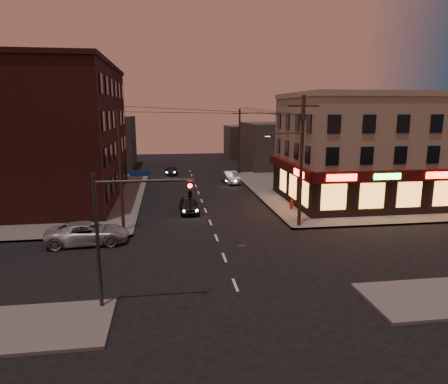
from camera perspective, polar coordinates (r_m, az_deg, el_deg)
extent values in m
plane|color=black|center=(25.33, 0.05, -9.37)|extent=(120.00, 120.00, 0.00)
cube|color=#514F4C|center=(48.34, 18.22, 0.37)|extent=(24.00, 28.00, 0.15)
cube|color=#514F4C|center=(45.73, -26.66, -0.92)|extent=(24.00, 28.00, 0.15)
cube|color=tan|center=(41.87, 19.52, 5.64)|extent=(15.00, 12.00, 10.00)
cube|color=tan|center=(41.69, 20.03, 12.82)|extent=(15.20, 12.20, 0.50)
cube|color=black|center=(37.23, 23.38, -0.49)|extent=(15.12, 0.25, 3.40)
cube|color=black|center=(39.45, 9.56, 0.97)|extent=(0.25, 12.12, 3.40)
cube|color=#410B0A|center=(36.67, 23.85, 2.16)|extent=(15.60, 0.50, 0.90)
cube|color=#410B0A|center=(39.07, 9.23, 3.55)|extent=(0.50, 12.60, 0.90)
cube|color=#FF140C|center=(33.92, 16.47, 1.98)|extent=(2.60, 0.06, 0.55)
cube|color=#FF140C|center=(38.43, 28.50, 2.13)|extent=(2.60, 0.06, 0.55)
cube|color=#26FF3F|center=(35.77, 22.31, 2.07)|extent=(2.40, 0.06, 0.50)
cube|color=#FF140C|center=(35.41, 10.64, 2.66)|extent=(0.06, 2.60, 0.55)
cube|color=orange|center=(36.78, 22.72, -0.42)|extent=(12.40, 0.08, 2.20)
cube|color=orange|center=(38.45, 9.80, 0.83)|extent=(0.08, 8.40, 2.20)
cube|color=#451B16|center=(43.88, -23.08, 7.60)|extent=(12.00, 20.00, 13.00)
cube|color=#3F3D3A|center=(64.05, 7.62, 6.63)|extent=(10.00, 12.00, 7.00)
cube|color=#3F3D3A|center=(66.28, -16.65, 6.84)|extent=(9.00, 10.00, 8.00)
cube|color=#3F3D3A|center=(77.18, 3.33, 7.20)|extent=(8.00, 8.00, 6.00)
cylinder|color=#382619|center=(31.17, 10.98, 4.21)|extent=(0.28, 0.28, 10.00)
cube|color=#382619|center=(30.92, 11.29, 11.95)|extent=(2.40, 0.12, 0.12)
cylinder|color=#333538|center=(30.92, 11.23, 10.47)|extent=(0.44, 0.44, 0.50)
cylinder|color=#333538|center=(30.56, 8.81, 8.29)|extent=(2.60, 0.10, 0.10)
cube|color=#333538|center=(30.19, 6.24, 8.12)|extent=(0.60, 0.25, 0.18)
cube|color=#FFD88C|center=(30.20, 6.24, 7.93)|extent=(0.35, 0.15, 0.04)
cylinder|color=#382619|center=(56.49, 2.22, 7.21)|extent=(0.26, 0.26, 9.00)
cylinder|color=#382619|center=(30.41, -14.57, 2.91)|extent=(0.24, 0.24, 9.00)
cylinder|color=#333538|center=(19.02, -17.60, -6.99)|extent=(0.18, 0.18, 6.40)
cylinder|color=#333538|center=(18.08, -11.26, 1.55)|extent=(4.40, 0.12, 0.12)
imported|color=black|center=(18.18, -4.90, 0.19)|extent=(0.16, 0.20, 1.00)
sphere|color=#FF0C05|center=(18.01, -4.89, 0.89)|extent=(0.20, 0.20, 0.20)
cube|color=navy|center=(18.04, -11.94, 2.63)|extent=(0.90, 0.05, 0.25)
imported|color=#9A9BA2|center=(29.16, -18.87, -5.57)|extent=(5.66, 2.90, 1.53)
imported|color=black|center=(35.99, -5.01, -1.83)|extent=(1.69, 4.12, 1.40)
imported|color=slate|center=(50.13, 0.92, 2.13)|extent=(2.16, 4.65, 1.48)
imported|color=black|center=(57.20, -7.52, 3.09)|extent=(1.98, 4.24, 1.20)
cylinder|color=#9B130E|center=(37.09, 9.60, -1.87)|extent=(0.30, 0.30, 0.68)
sphere|color=#9B130E|center=(37.01, 9.62, -1.31)|extent=(0.27, 0.27, 0.27)
cylinder|color=#9B130E|center=(37.06, 9.60, -1.67)|extent=(0.38, 0.22, 0.14)
cylinder|color=#9B130E|center=(37.06, 9.60, -1.67)|extent=(0.22, 0.38, 0.14)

